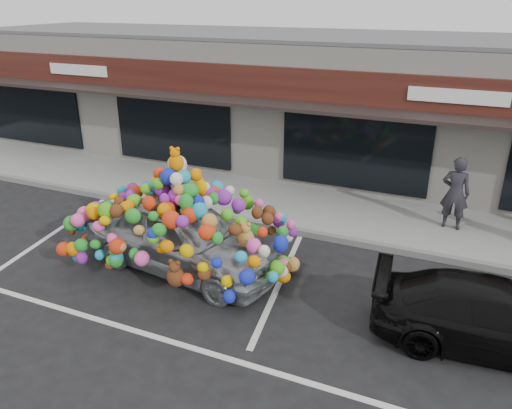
% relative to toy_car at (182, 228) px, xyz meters
% --- Properties ---
extents(ground, '(90.00, 90.00, 0.00)m').
position_rel_toy_car_xyz_m(ground, '(-0.68, 0.03, -0.94)').
color(ground, black).
rests_on(ground, ground).
extents(shop_building, '(24.00, 7.20, 4.31)m').
position_rel_toy_car_xyz_m(shop_building, '(-0.68, 8.47, 1.22)').
color(shop_building, white).
rests_on(shop_building, ground).
extents(sidewalk, '(26.00, 3.00, 0.15)m').
position_rel_toy_car_xyz_m(sidewalk, '(-0.68, 4.03, -0.87)').
color(sidewalk, gray).
rests_on(sidewalk, ground).
extents(kerb, '(26.00, 0.18, 0.16)m').
position_rel_toy_car_xyz_m(kerb, '(-0.68, 2.53, -0.87)').
color(kerb, slate).
rests_on(kerb, ground).
extents(parking_stripe_left, '(0.73, 4.37, 0.01)m').
position_rel_toy_car_xyz_m(parking_stripe_left, '(-3.88, 0.23, -0.94)').
color(parking_stripe_left, silver).
rests_on(parking_stripe_left, ground).
extents(parking_stripe_mid, '(0.73, 4.37, 0.01)m').
position_rel_toy_car_xyz_m(parking_stripe_mid, '(2.12, 0.23, -0.94)').
color(parking_stripe_mid, silver).
rests_on(parking_stripe_mid, ground).
extents(lane_line, '(14.00, 0.12, 0.01)m').
position_rel_toy_car_xyz_m(lane_line, '(1.32, -2.27, -0.94)').
color(lane_line, silver).
rests_on(lane_line, ground).
extents(toy_car, '(3.23, 5.00, 2.78)m').
position_rel_toy_car_xyz_m(toy_car, '(0.00, 0.00, 0.00)').
color(toy_car, '#ADB5B8').
rests_on(toy_car, ground).
extents(black_sedan, '(2.01, 4.13, 1.16)m').
position_rel_toy_car_xyz_m(black_sedan, '(6.09, -0.21, -0.36)').
color(black_sedan, black).
rests_on(black_sedan, ground).
extents(pedestrian_a, '(0.69, 0.48, 1.82)m').
position_rel_toy_car_xyz_m(pedestrian_a, '(5.14, 4.14, 0.12)').
color(pedestrian_a, black).
rests_on(pedestrian_a, sidewalk).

